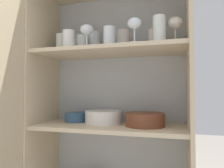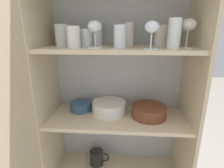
{
  "view_description": "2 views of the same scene",
  "coord_description": "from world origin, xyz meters",
  "px_view_note": "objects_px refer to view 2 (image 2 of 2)",
  "views": [
    {
      "loc": [
        0.34,
        -0.96,
        0.9
      ],
      "look_at": [
        -0.0,
        0.21,
        0.95
      ],
      "focal_mm": 35.0,
      "sensor_mm": 36.0,
      "label": 1
    },
    {
      "loc": [
        0.04,
        -0.77,
        1.21
      ],
      "look_at": [
        -0.03,
        0.19,
        0.92
      ],
      "focal_mm": 28.0,
      "sensor_mm": 36.0,
      "label": 2
    }
  ],
  "objects_px": {
    "mixing_bowl_large": "(149,111)",
    "coffee_mug_primary": "(97,157)",
    "plate_stack_white": "(109,107)",
    "serving_bowl_small": "(81,106)"
  },
  "relations": [
    {
      "from": "plate_stack_white",
      "to": "serving_bowl_small",
      "type": "bearing_deg",
      "value": 173.02
    },
    {
      "from": "mixing_bowl_large",
      "to": "coffee_mug_primary",
      "type": "relative_size",
      "value": 1.5
    },
    {
      "from": "plate_stack_white",
      "to": "coffee_mug_primary",
      "type": "relative_size",
      "value": 1.53
    },
    {
      "from": "coffee_mug_primary",
      "to": "plate_stack_white",
      "type": "bearing_deg",
      "value": -8.71
    },
    {
      "from": "mixing_bowl_large",
      "to": "coffee_mug_primary",
      "type": "distance_m",
      "value": 0.51
    },
    {
      "from": "plate_stack_white",
      "to": "coffee_mug_primary",
      "type": "height_order",
      "value": "plate_stack_white"
    },
    {
      "from": "coffee_mug_primary",
      "to": "serving_bowl_small",
      "type": "bearing_deg",
      "value": 174.65
    },
    {
      "from": "plate_stack_white",
      "to": "mixing_bowl_large",
      "type": "distance_m",
      "value": 0.24
    },
    {
      "from": "mixing_bowl_large",
      "to": "serving_bowl_small",
      "type": "bearing_deg",
      "value": 172.37
    },
    {
      "from": "plate_stack_white",
      "to": "coffee_mug_primary",
      "type": "bearing_deg",
      "value": 171.29
    }
  ]
}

